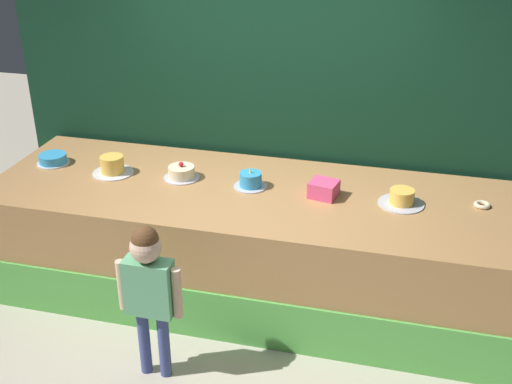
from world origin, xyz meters
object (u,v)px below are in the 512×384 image
cake_far_right (402,198)px  cake_right (251,180)px  donut (482,205)px  cake_far_left (53,159)px  child_figure (149,283)px  cake_left (112,166)px  pink_box (324,189)px  cake_center (182,173)px

cake_far_right → cake_right: bearing=179.4°
cake_right → donut: bearing=3.1°
donut → cake_far_left: cake_far_left is taller
cake_far_left → cake_far_right: bearing=-0.9°
cake_far_left → cake_right: (1.74, -0.03, 0.02)m
cake_far_left → child_figure: bearing=-41.9°
child_figure → cake_far_right: 1.94m
donut → cake_left: (-2.90, -0.12, 0.05)m
cake_left → pink_box: bearing=0.1°
cake_far_left → cake_left: (0.58, -0.06, 0.03)m
child_figure → cake_far_left: bearing=138.1°
cake_center → cake_right: (0.58, -0.02, 0.01)m
donut → cake_center: (-2.32, -0.07, 0.03)m
child_figure → cake_far_right: (1.53, 1.18, 0.22)m
cake_right → cake_left: bearing=-178.7°
donut → cake_left: size_ratio=0.36×
cake_far_left → cake_left: 0.58m
cake_far_left → pink_box: bearing=-1.4°
pink_box → cake_far_left: pink_box is taller
cake_far_left → cake_right: 1.74m
child_figure → pink_box: (0.95, 1.17, 0.23)m
cake_center → cake_right: 0.58m
pink_box → child_figure: bearing=-129.0°
child_figure → cake_far_left: child_figure is taller
cake_center → cake_right: bearing=-2.2°
child_figure → cake_far_right: size_ratio=3.40×
cake_far_left → cake_right: bearing=-1.1°
pink_box → cake_left: size_ratio=0.60×
cake_far_left → cake_far_right: 2.90m
donut → cake_right: bearing=-176.9°
donut → cake_center: 2.32m
cake_right → cake_far_right: bearing=-0.6°
cake_left → cake_far_right: cake_left is taller
child_figure → cake_far_left: 1.85m
cake_center → cake_far_right: cake_center is taller
pink_box → cake_right: 0.58m
cake_far_right → child_figure: bearing=-142.3°
pink_box → cake_far_left: 2.32m
cake_left → donut: bearing=2.4°
donut → pink_box: bearing=-174.2°
pink_box → cake_far_right: size_ratio=0.59×
child_figure → pink_box: size_ratio=5.79×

